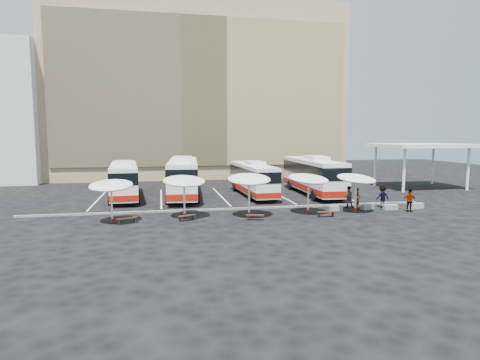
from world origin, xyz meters
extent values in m
plane|color=black|center=(0.00, 0.00, 0.00)|extent=(120.00, 120.00, 0.00)
cube|color=tan|center=(0.00, 32.00, 12.50)|extent=(42.00, 18.00, 25.00)
cube|color=tan|center=(0.00, 22.90, 12.00)|extent=(40.00, 0.30, 20.00)
cube|color=tan|center=(15.00, 30.00, 27.00)|extent=(3.00, 3.00, 4.00)
cube|color=white|center=(24.00, 10.00, 5.00)|extent=(10.00, 8.00, 0.40)
cylinder|color=white|center=(20.00, 7.00, 2.40)|extent=(0.30, 0.30, 4.80)
cylinder|color=white|center=(28.00, 7.00, 2.40)|extent=(0.30, 0.30, 4.80)
cylinder|color=white|center=(20.00, 13.00, 2.40)|extent=(0.30, 0.30, 4.80)
cylinder|color=white|center=(28.00, 13.00, 2.40)|extent=(0.30, 0.30, 4.80)
cube|color=black|center=(0.00, 0.50, 0.07)|extent=(34.00, 0.25, 0.15)
cube|color=white|center=(-12.00, 8.00, 0.01)|extent=(0.15, 12.00, 0.01)
cube|color=white|center=(-6.00, 8.00, 0.01)|extent=(0.15, 12.00, 0.01)
cube|color=white|center=(0.00, 8.00, 0.01)|extent=(0.15, 12.00, 0.01)
cube|color=white|center=(6.00, 8.00, 0.01)|extent=(0.15, 12.00, 0.01)
cube|color=white|center=(12.00, 8.00, 0.01)|extent=(0.15, 12.00, 0.01)
cube|color=white|center=(-9.57, 8.71, 1.90)|extent=(3.34, 11.83, 2.92)
cube|color=black|center=(-9.57, 8.71, 2.48)|extent=(3.40, 11.89, 1.07)
cube|color=#9E150B|center=(-9.57, 8.71, 0.83)|extent=(3.40, 11.89, 0.53)
cube|color=#9E150B|center=(-10.02, 14.53, 1.17)|extent=(2.50, 0.39, 1.36)
cube|color=white|center=(-9.49, 7.74, 3.55)|extent=(1.78, 3.03, 0.39)
cylinder|color=black|center=(-11.05, 12.01, 0.49)|extent=(0.42, 1.00, 0.97)
cylinder|color=black|center=(-8.62, 12.20, 0.49)|extent=(0.42, 1.00, 0.97)
cylinder|color=black|center=(-10.47, 4.74, 0.49)|extent=(0.42, 1.00, 0.97)
cylinder|color=black|center=(-8.05, 4.93, 0.49)|extent=(0.42, 1.00, 0.97)
cube|color=white|center=(-3.77, 8.36, 2.09)|extent=(3.62, 13.04, 3.22)
cube|color=black|center=(-3.77, 8.36, 2.74)|extent=(3.69, 13.11, 1.18)
cube|color=#9E150B|center=(-3.77, 8.36, 0.91)|extent=(3.69, 13.11, 0.59)
cube|color=#9E150B|center=(-3.30, 14.78, 1.29)|extent=(2.76, 0.42, 1.50)
cube|color=white|center=(-3.85, 7.29, 3.92)|extent=(1.95, 3.34, 0.43)
cylinder|color=black|center=(-4.84, 12.20, 0.54)|extent=(0.45, 1.10, 1.07)
cylinder|color=black|center=(-2.16, 12.00, 0.54)|extent=(0.45, 1.10, 1.07)
cylinder|color=black|center=(-5.43, 4.17, 0.54)|extent=(0.45, 1.10, 1.07)
cylinder|color=black|center=(-2.75, 3.98, 0.54)|extent=(0.45, 1.10, 1.07)
cube|color=white|center=(3.30, 7.93, 1.83)|extent=(2.72, 11.32, 2.81)
cube|color=black|center=(3.30, 7.93, 2.39)|extent=(2.78, 11.38, 1.03)
cube|color=#9E150B|center=(3.30, 7.93, 0.80)|extent=(2.78, 11.38, 0.52)
cube|color=#9E150B|center=(3.11, 13.55, 1.12)|extent=(2.40, 0.27, 1.31)
cube|color=white|center=(3.33, 7.00, 3.42)|extent=(1.59, 2.86, 0.37)
cylinder|color=black|center=(2.02, 11.17, 0.47)|extent=(0.36, 0.95, 0.94)
cylinder|color=black|center=(4.36, 11.25, 0.47)|extent=(0.36, 0.95, 0.94)
cylinder|color=black|center=(2.26, 4.15, 0.47)|extent=(0.36, 0.95, 0.94)
cylinder|color=black|center=(4.60, 4.22, 0.47)|extent=(0.36, 0.95, 0.94)
cube|color=white|center=(9.67, 7.45, 2.08)|extent=(3.06, 12.87, 3.20)
cube|color=black|center=(9.67, 7.45, 2.72)|extent=(3.13, 12.94, 1.17)
cube|color=#9E150B|center=(9.67, 7.45, 0.91)|extent=(3.13, 12.94, 0.59)
cube|color=#9E150B|center=(9.87, 13.85, 1.28)|extent=(2.73, 0.30, 1.49)
cube|color=white|center=(9.63, 6.39, 3.89)|extent=(1.80, 3.25, 0.43)
cylinder|color=black|center=(8.45, 11.22, 0.53)|extent=(0.41, 1.08, 1.07)
cylinder|color=black|center=(11.12, 11.14, 0.53)|extent=(0.41, 1.08, 1.07)
cylinder|color=black|center=(8.20, 3.23, 0.53)|extent=(0.41, 1.08, 1.07)
cylinder|color=black|center=(10.87, 3.15, 0.53)|extent=(0.41, 1.08, 1.07)
cylinder|color=white|center=(-9.42, -2.89, 1.33)|extent=(0.14, 0.14, 2.66)
cylinder|color=#9E150B|center=(-9.42, -2.89, 0.18)|extent=(0.22, 0.22, 0.35)
ellipsoid|color=silver|center=(-9.42, -2.89, 2.71)|extent=(3.38, 3.41, 0.91)
cylinder|color=white|center=(-4.28, -2.21, 1.39)|extent=(0.16, 0.16, 2.78)
cylinder|color=#9E150B|center=(-4.28, -2.21, 0.19)|extent=(0.24, 0.24, 0.37)
ellipsoid|color=silver|center=(-4.28, -2.21, 2.82)|extent=(3.79, 3.82, 0.95)
cylinder|color=white|center=(0.57, -2.74, 1.44)|extent=(0.14, 0.14, 2.87)
cylinder|color=#9E150B|center=(0.57, -2.74, 0.19)|extent=(0.21, 0.21, 0.38)
ellipsoid|color=silver|center=(0.57, -2.74, 2.92)|extent=(3.32, 3.36, 0.98)
cylinder|color=white|center=(5.41, -2.46, 1.38)|extent=(0.17, 0.17, 2.76)
cylinder|color=#9E150B|center=(5.41, -2.46, 0.18)|extent=(0.27, 0.27, 0.37)
ellipsoid|color=silver|center=(5.41, -2.46, 2.81)|extent=(4.13, 4.15, 0.95)
cylinder|color=white|center=(9.43, -2.55, 1.35)|extent=(0.16, 0.16, 2.70)
cylinder|color=#9E150B|center=(9.43, -2.55, 0.18)|extent=(0.26, 0.26, 0.36)
ellipsoid|color=silver|center=(9.43, -2.55, 2.75)|extent=(4.01, 4.03, 0.93)
cube|color=black|center=(-8.39, -3.35, 0.41)|extent=(1.49, 0.84, 0.06)
cube|color=black|center=(-8.94, -3.54, 0.19)|extent=(0.18, 0.36, 0.39)
cube|color=black|center=(-7.85, -3.16, 0.19)|extent=(0.18, 0.36, 0.39)
cube|color=black|center=(-4.16, -3.16, 0.38)|extent=(1.37, 0.85, 0.05)
cube|color=black|center=(-4.65, -3.37, 0.18)|extent=(0.18, 0.33, 0.36)
cube|color=black|center=(-3.67, -2.95, 0.18)|extent=(0.18, 0.33, 0.36)
cube|color=black|center=(0.74, -3.96, 0.38)|extent=(1.38, 0.74, 0.05)
cube|color=black|center=(0.23, -3.80, 0.18)|extent=(0.15, 0.34, 0.36)
cube|color=black|center=(1.25, -4.12, 0.18)|extent=(0.15, 0.34, 0.36)
cube|color=black|center=(6.34, -3.88, 0.40)|extent=(1.39, 0.40, 0.06)
cube|color=black|center=(5.79, -3.87, 0.18)|extent=(0.06, 0.35, 0.37)
cube|color=black|center=(6.89, -3.89, 0.18)|extent=(0.06, 0.35, 0.37)
cube|color=gray|center=(8.19, -1.63, 0.21)|extent=(1.16, 0.57, 0.42)
cube|color=gray|center=(11.01, -1.58, 0.23)|extent=(1.29, 0.85, 0.46)
cube|color=gray|center=(12.84, -2.10, 0.22)|extent=(1.18, 0.47, 0.43)
cube|color=gray|center=(15.26, -2.09, 0.24)|extent=(1.29, 0.54, 0.47)
imported|color=black|center=(10.02, -1.71, 0.93)|extent=(0.77, 0.80, 1.85)
imported|color=black|center=(9.74, -0.62, 0.94)|extent=(1.02, 0.86, 1.89)
imported|color=black|center=(13.82, -3.24, 0.92)|extent=(1.14, 0.63, 1.85)
imported|color=black|center=(12.66, -1.12, 0.95)|extent=(1.22, 0.71, 1.89)
camera|label=1|loc=(-5.95, -32.08, 6.25)|focal=30.00mm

